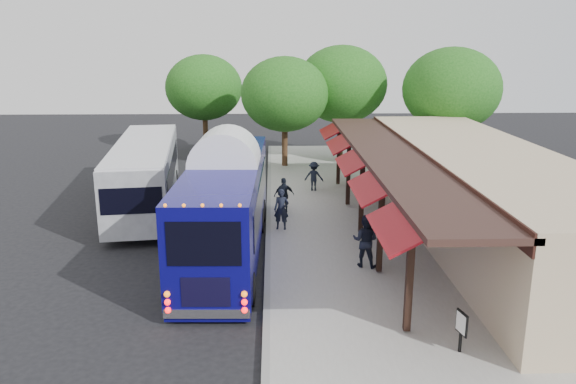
% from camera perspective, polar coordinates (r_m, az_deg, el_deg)
% --- Properties ---
extents(ground, '(90.00, 90.00, 0.00)m').
position_cam_1_polar(ground, '(18.98, -2.25, -8.74)').
color(ground, black).
rests_on(ground, ground).
extents(sidewalk, '(10.00, 40.00, 0.15)m').
position_cam_1_polar(sidewalk, '(23.16, 10.35, -4.32)').
color(sidewalk, '#9E9B93').
rests_on(sidewalk, ground).
extents(curb, '(0.20, 40.00, 0.16)m').
position_cam_1_polar(curb, '(22.67, -2.03, -4.51)').
color(curb, gray).
rests_on(curb, ground).
extents(station_shelter, '(8.15, 20.00, 3.60)m').
position_cam_1_polar(station_shelter, '(23.59, 18.62, -0.02)').
color(station_shelter, tan).
rests_on(station_shelter, ground).
extents(coach_bus, '(2.74, 11.65, 3.70)m').
position_cam_1_polar(coach_bus, '(20.68, -6.26, -0.95)').
color(coach_bus, '#0B0865').
rests_on(coach_bus, ground).
extents(city_bus, '(3.99, 11.90, 3.14)m').
position_cam_1_polar(city_bus, '(27.31, -14.28, 2.03)').
color(city_bus, gray).
rests_on(city_bus, ground).
extents(ped_a, '(0.67, 0.49, 1.69)m').
position_cam_1_polar(ped_a, '(23.04, -0.67, -1.77)').
color(ped_a, black).
rests_on(ped_a, sidewalk).
extents(ped_b, '(1.10, 0.99, 1.85)m').
position_cam_1_polar(ped_b, '(19.41, 7.86, -4.91)').
color(ped_b, black).
rests_on(ped_b, sidewalk).
extents(ped_c, '(1.00, 0.58, 1.59)m').
position_cam_1_polar(ped_c, '(25.36, -0.40, -0.32)').
color(ped_c, black).
rests_on(ped_c, sidewalk).
extents(ped_d, '(1.08, 0.76, 1.52)m').
position_cam_1_polar(ped_d, '(29.16, 2.65, 1.62)').
color(ped_d, black).
rests_on(ped_d, sidewalk).
extents(sign_board, '(0.15, 0.49, 1.09)m').
position_cam_1_polar(sign_board, '(14.83, 17.22, -12.78)').
color(sign_board, black).
rests_on(sign_board, sidewalk).
extents(tree_left, '(5.36, 5.36, 6.86)m').
position_cam_1_polar(tree_left, '(34.64, -0.34, 9.89)').
color(tree_left, '#382314').
rests_on(tree_left, ground).
extents(tree_mid, '(5.86, 5.86, 7.51)m').
position_cam_1_polar(tree_mid, '(37.13, 5.49, 10.84)').
color(tree_mid, '#382314').
rests_on(tree_mid, ground).
extents(tree_right, '(5.79, 5.79, 7.42)m').
position_cam_1_polar(tree_right, '(35.10, 16.29, 9.98)').
color(tree_right, '#382314').
rests_on(tree_right, ground).
extents(tree_far, '(5.36, 5.36, 6.86)m').
position_cam_1_polar(tree_far, '(40.31, -8.54, 10.45)').
color(tree_far, '#382314').
rests_on(tree_far, ground).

